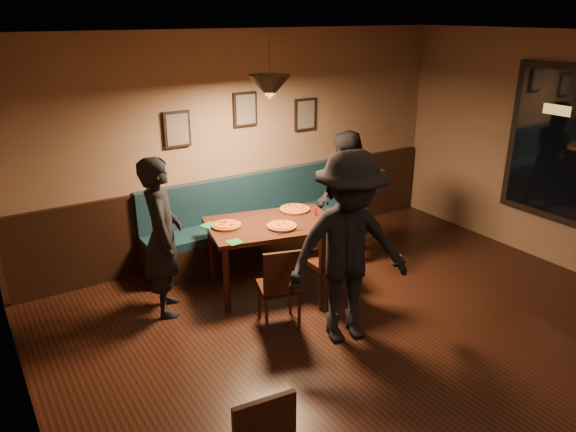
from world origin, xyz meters
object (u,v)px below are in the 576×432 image
at_px(chair_near_right, 326,257).
at_px(diner_front, 349,249).
at_px(diner_right, 345,200).
at_px(dining_table, 272,254).
at_px(booth_bench, 258,218).
at_px(chair_near_left, 279,285).
at_px(tabasco_bottle, 315,211).
at_px(diner_left, 162,237).
at_px(soda_glass, 327,215).

height_order(chair_near_right, diner_front, diner_front).
bearing_deg(diner_right, dining_table, -70.15).
bearing_deg(dining_table, diner_front, -75.49).
bearing_deg(diner_right, booth_bench, -116.57).
distance_m(dining_table, chair_near_left, 0.89).
distance_m(dining_table, chair_near_right, 0.70).
relative_size(chair_near_right, diner_front, 0.54).
bearing_deg(tabasco_bottle, dining_table, 173.30).
height_order(diner_left, soda_glass, diner_left).
xyz_separation_m(chair_near_left, chair_near_right, (0.70, 0.18, 0.06)).
distance_m(booth_bench, dining_table, 0.86).
bearing_deg(diner_front, tabasco_bottle, 80.88).
bearing_deg(diner_left, diner_right, -73.40).
bearing_deg(diner_left, chair_near_left, -117.47).
distance_m(booth_bench, diner_right, 1.16).
bearing_deg(tabasco_bottle, diner_right, 8.62).
bearing_deg(soda_glass, dining_table, 150.19).
xyz_separation_m(diner_front, soda_glass, (0.51, 1.02, -0.09)).
xyz_separation_m(dining_table, chair_near_left, (-0.39, -0.80, 0.06)).
bearing_deg(chair_near_left, dining_table, 80.91).
xyz_separation_m(diner_front, tabasco_bottle, (0.52, 1.27, -0.12)).
relative_size(dining_table, chair_near_left, 1.61).
bearing_deg(booth_bench, diner_right, -45.89).
distance_m(dining_table, diner_left, 1.33).
relative_size(chair_near_left, diner_front, 0.47).
distance_m(booth_bench, chair_near_right, 1.43).
height_order(diner_right, diner_front, diner_front).
relative_size(diner_left, diner_front, 0.90).
relative_size(chair_near_right, diner_left, 0.60).
distance_m(diner_left, soda_glass, 1.83).
relative_size(chair_near_right, tabasco_bottle, 8.70).
height_order(diner_right, tabasco_bottle, diner_right).
relative_size(diner_front, soda_glass, 11.40).
bearing_deg(diner_right, diner_front, -17.62).
bearing_deg(booth_bench, tabasco_bottle, -72.29).
distance_m(chair_near_left, tabasco_bottle, 1.26).
distance_m(dining_table, soda_glass, 0.78).
bearing_deg(soda_glass, booth_bench, 103.51).
height_order(dining_table, soda_glass, soda_glass).
relative_size(dining_table, soda_glass, 8.63).
xyz_separation_m(chair_near_right, diner_right, (0.74, 0.63, 0.33)).
relative_size(chair_near_left, diner_left, 0.52).
relative_size(booth_bench, chair_near_right, 2.99).
height_order(soda_glass, tabasco_bottle, soda_glass).
relative_size(chair_near_right, diner_right, 0.60).
distance_m(chair_near_right, tabasco_bottle, 0.68).
bearing_deg(diner_front, dining_table, 104.71).
height_order(booth_bench, chair_near_left, booth_bench).
bearing_deg(booth_bench, dining_table, -109.00).
bearing_deg(soda_glass, chair_near_left, -152.81).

